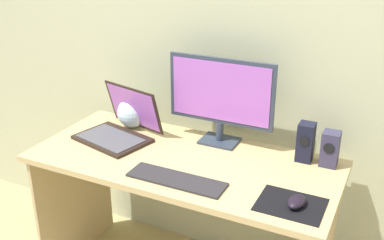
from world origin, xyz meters
name	(u,v)px	position (x,y,z in m)	size (l,w,h in m)	color
wall_back	(220,31)	(0.00, 0.40, 1.25)	(6.00, 0.04, 2.50)	#B0B38C
desk	(183,188)	(0.00, 0.00, 0.59)	(1.39, 0.63, 0.75)	tan
monitor	(221,96)	(0.08, 0.23, 0.98)	(0.52, 0.14, 0.42)	#2B3443
speaker_right	(330,149)	(0.60, 0.22, 0.83)	(0.07, 0.08, 0.16)	#312E49
speaker_near_monitor	(306,142)	(0.49, 0.22, 0.84)	(0.07, 0.08, 0.18)	black
laptop	(120,128)	(-0.39, 0.07, 0.80)	(0.41, 0.38, 0.24)	black
fishbowl	(133,112)	(-0.40, 0.21, 0.82)	(0.16, 0.16, 0.16)	silver
keyboard_external	(176,180)	(0.06, -0.19, 0.75)	(0.42, 0.12, 0.01)	#282628
mousepad	(291,204)	(0.54, -0.16, 0.75)	(0.25, 0.20, 0.00)	black
mouse	(297,202)	(0.56, -0.16, 0.77)	(0.06, 0.10, 0.04)	black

